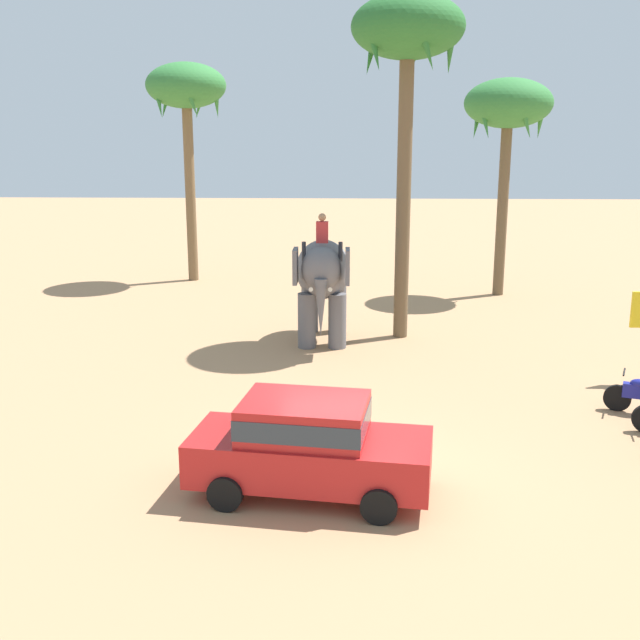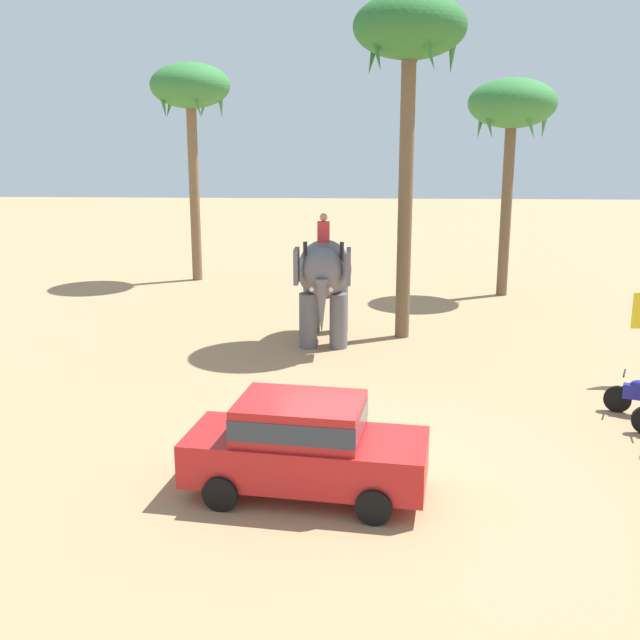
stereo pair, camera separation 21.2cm
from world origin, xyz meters
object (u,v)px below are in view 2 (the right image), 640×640
elephant_with_mahout (324,276)px  palm_tree_behind_elephant (190,93)px  palm_tree_near_hut (410,40)px  palm_tree_left_of_road (512,110)px  car_sedan_foreground (304,443)px

elephant_with_mahout → palm_tree_behind_elephant: palm_tree_behind_elephant is taller
palm_tree_near_hut → palm_tree_behind_elephant: bearing=132.5°
elephant_with_mahout → palm_tree_left_of_road: size_ratio=0.48×
palm_tree_behind_elephant → palm_tree_near_hut: bearing=-47.5°
car_sedan_foreground → elephant_with_mahout: 10.00m
elephant_with_mahout → palm_tree_behind_elephant: size_ratio=0.44×
elephant_with_mahout → palm_tree_left_of_road: palm_tree_left_of_road is taller
car_sedan_foreground → palm_tree_behind_elephant: (-5.90, 19.52, 6.69)m
elephant_with_mahout → palm_tree_near_hut: 7.04m
elephant_with_mahout → palm_tree_left_of_road: bearing=47.3°
palm_tree_left_of_road → palm_tree_near_hut: bearing=-123.1°
palm_tree_near_hut → palm_tree_left_of_road: size_ratio=1.23×
car_sedan_foreground → elephant_with_mahout: elephant_with_mahout is taller
palm_tree_left_of_road → car_sedan_foreground: bearing=-110.7°
car_sedan_foreground → palm_tree_behind_elephant: palm_tree_behind_elephant is taller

